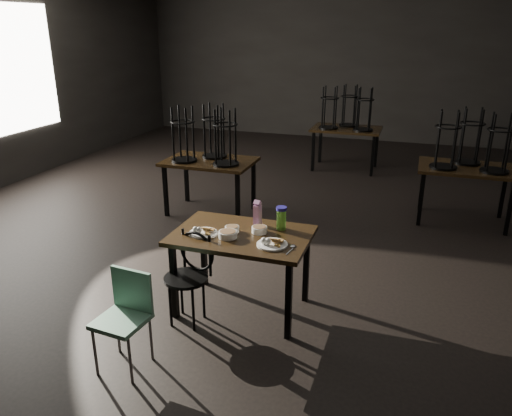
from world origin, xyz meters
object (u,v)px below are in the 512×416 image
(juice_carton, at_px, (257,214))
(school_chair, at_px, (125,311))
(bentwood_chair, at_px, (190,270))
(main_table, at_px, (242,242))
(water_bottle, at_px, (281,218))

(juice_carton, distance_m, school_chair, 1.46)
(juice_carton, xyz_separation_m, school_chair, (-0.63, -1.26, -0.40))
(juice_carton, distance_m, bentwood_chair, 0.79)
(main_table, bearing_deg, school_chair, -118.65)
(main_table, distance_m, water_bottle, 0.41)
(school_chair, bearing_deg, main_table, 67.14)
(bentwood_chair, bearing_deg, main_table, 52.13)
(main_table, xyz_separation_m, juice_carton, (0.07, 0.24, 0.19))
(main_table, xyz_separation_m, bentwood_chair, (-0.37, -0.30, -0.19))
(juice_carton, bearing_deg, bentwood_chair, -129.04)
(main_table, height_order, school_chair, school_chair)
(juice_carton, height_order, water_bottle, juice_carton)
(main_table, height_order, water_bottle, water_bottle)
(water_bottle, distance_m, bentwood_chair, 0.92)
(water_bottle, xyz_separation_m, bentwood_chair, (-0.67, -0.51, -0.38))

